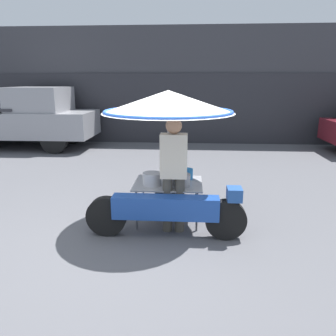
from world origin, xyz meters
TOP-DOWN VIEW (x-y plane):
  - ground_plane at (0.00, 0.00)m, footprint 36.00×36.00m
  - shopfront_building at (0.00, 8.36)m, footprint 28.00×2.06m
  - vendor_motorcycle_cart at (0.45, 0.54)m, footprint 2.27×1.95m
  - vendor_person at (0.55, 0.24)m, footprint 0.38×0.23m
  - pickup_truck at (-4.70, 6.13)m, footprint 4.90×1.87m

SIDE VIEW (x-z plane):
  - ground_plane at x=0.00m, z-range 0.00..0.00m
  - vendor_person at x=0.55m, z-range 0.11..1.79m
  - pickup_truck at x=-4.70m, z-range -0.02..1.94m
  - vendor_motorcycle_cart at x=0.45m, z-range 0.58..2.62m
  - shopfront_building at x=0.00m, z-range -0.01..3.94m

